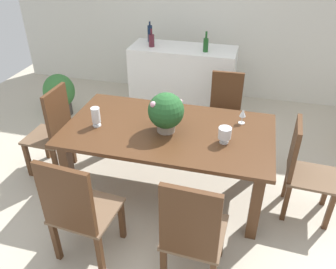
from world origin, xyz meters
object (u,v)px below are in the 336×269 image
object	(u,v)px
dining_table	(168,138)
wine_bottle_amber	(150,33)
wine_bottle_green	(206,44)
wine_bottle_clear	(151,40)
flower_centerpiece	(166,112)
crystal_vase_left	(225,133)
chair_near_right	(192,232)
chair_far_right	(225,108)
crystal_vase_center_near	(96,116)
kitchen_counter	(182,81)
potted_plant_floor	(59,93)
chair_near_left	(77,209)
chair_foot_end	(302,167)
wine_glass	(243,114)
chair_head_end	(53,129)

from	to	relation	value
dining_table	wine_bottle_amber	world-z (taller)	wine_bottle_amber
wine_bottle_green	wine_bottle_clear	world-z (taller)	wine_bottle_green
flower_centerpiece	crystal_vase_left	xyz separation A→B (m)	(0.55, -0.06, -0.11)
chair_near_right	crystal_vase_left	world-z (taller)	chair_near_right
chair_far_right	dining_table	bearing A→B (deg)	-116.07
flower_centerpiece	chair_far_right	bearing A→B (deg)	66.56
crystal_vase_center_near	kitchen_counter	bearing A→B (deg)	76.71
crystal_vase_center_near	wine_bottle_green	bearing A→B (deg)	66.85
potted_plant_floor	flower_centerpiece	bearing A→B (deg)	-33.21
chair_near_left	wine_bottle_clear	xyz separation A→B (m)	(-0.21, 2.70, 0.49)
chair_foot_end	chair_near_left	size ratio (longest dim) A/B	0.94
flower_centerpiece	wine_bottle_amber	bearing A→B (deg)	111.06
chair_near_left	kitchen_counter	bearing A→B (deg)	-89.47
chair_foot_end	wine_bottle_green	size ratio (longest dim) A/B	3.66
kitchen_counter	potted_plant_floor	distance (m)	1.76
dining_table	chair_near_right	distance (m)	1.12
chair_near_left	potted_plant_floor	xyz separation A→B (m)	(-1.45, 2.23, -0.23)
wine_glass	wine_bottle_green	world-z (taller)	wine_bottle_green
chair_near_right	wine_bottle_green	distance (m)	2.74
chair_near_right	crystal_vase_left	size ratio (longest dim) A/B	6.85
chair_near_right	kitchen_counter	xyz separation A→B (m)	(-0.68, 2.76, -0.07)
chair_near_right	wine_glass	bearing A→B (deg)	-97.34
chair_far_right	chair_near_right	world-z (taller)	chair_near_right
wine_glass	wine_bottle_amber	distance (m)	2.15
chair_far_right	potted_plant_floor	distance (m)	2.36
crystal_vase_left	crystal_vase_center_near	world-z (taller)	crystal_vase_center_near
wine_bottle_green	kitchen_counter	bearing A→B (deg)	163.78
crystal_vase_center_near	wine_bottle_clear	bearing A→B (deg)	89.60
chair_foot_end	crystal_vase_left	world-z (taller)	chair_foot_end
chair_head_end	crystal_vase_center_near	world-z (taller)	chair_head_end
chair_foot_end	crystal_vase_center_near	world-z (taller)	chair_foot_end
kitchen_counter	wine_bottle_clear	xyz separation A→B (m)	(-0.43, -0.06, 0.57)
dining_table	wine_bottle_amber	xyz separation A→B (m)	(-0.75, 1.89, 0.45)
chair_near_right	potted_plant_floor	world-z (taller)	chair_near_right
dining_table	wine_bottle_clear	xyz separation A→B (m)	(-0.67, 1.67, 0.42)
wine_bottle_green	wine_bottle_amber	world-z (taller)	wine_bottle_amber
wine_bottle_amber	potted_plant_floor	size ratio (longest dim) A/B	0.45
wine_bottle_green	wine_glass	bearing A→B (deg)	-66.41
wine_bottle_green	chair_near_right	bearing A→B (deg)	-82.19
crystal_vase_center_near	chair_far_right	bearing A→B (deg)	45.07
dining_table	wine_bottle_clear	distance (m)	1.85
chair_head_end	wine_glass	world-z (taller)	chair_head_end
dining_table	kitchen_counter	xyz separation A→B (m)	(-0.24, 1.73, -0.15)
flower_centerpiece	potted_plant_floor	size ratio (longest dim) A/B	0.63
flower_centerpiece	wine_bottle_amber	distance (m)	2.07
crystal_vase_center_near	wine_bottle_amber	world-z (taller)	wine_bottle_amber
chair_near_left	flower_centerpiece	size ratio (longest dim) A/B	2.68
chair_head_end	chair_near_right	world-z (taller)	chair_near_right
chair_near_left	kitchen_counter	size ratio (longest dim) A/B	0.71
wine_bottle_amber	potted_plant_floor	xyz separation A→B (m)	(-1.16, -0.68, -0.75)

